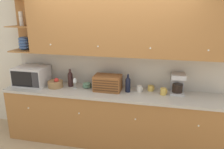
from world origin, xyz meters
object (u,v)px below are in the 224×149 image
object	(u,v)px
bowl_stack_on_counter	(87,85)
mug_blue_second	(151,88)
fruit_basket	(56,84)
coffee_maker	(178,83)
mug	(163,91)
mug_patterned_third	(140,89)
wine_glass	(75,81)
microwave	(32,76)
wine_bottle	(70,78)
second_wine_bottle	(128,84)
bread_box	(108,83)

from	to	relation	value
bowl_stack_on_counter	mug_blue_second	size ratio (longest dim) A/B	1.53
fruit_basket	coffee_maker	xyz separation A→B (m)	(2.01, 0.17, 0.11)
fruit_basket	mug	bearing A→B (deg)	1.30
mug_blue_second	mug_patterned_third	bearing A→B (deg)	-156.22
wine_glass	microwave	bearing A→B (deg)	179.43
wine_bottle	bowl_stack_on_counter	world-z (taller)	wine_bottle
fruit_basket	mug_patterned_third	distance (m)	1.43
fruit_basket	coffee_maker	bearing A→B (deg)	4.89
second_wine_bottle	coffee_maker	world-z (taller)	coffee_maker
microwave	coffee_maker	xyz separation A→B (m)	(2.47, 0.14, 0.00)
mug_blue_second	bowl_stack_on_counter	bearing A→B (deg)	-175.35
mug_patterned_third	bowl_stack_on_counter	bearing A→B (deg)	-179.42
wine_bottle	mug	distance (m)	1.57
fruit_basket	coffee_maker	size ratio (longest dim) A/B	0.79
bowl_stack_on_counter	mug_blue_second	distance (m)	1.07
bowl_stack_on_counter	second_wine_bottle	xyz separation A→B (m)	(0.70, -0.04, 0.09)
fruit_basket	second_wine_bottle	size ratio (longest dim) A/B	0.88
wine_glass	bread_box	bearing A→B (deg)	2.02
wine_glass	bread_box	xyz separation A→B (m)	(0.56, 0.02, 0.00)
bread_box	coffee_maker	distance (m)	1.11
coffee_maker	fruit_basket	bearing A→B (deg)	-175.11
microwave	mug_blue_second	size ratio (longest dim) A/B	5.20
fruit_basket	bread_box	size ratio (longest dim) A/B	0.59
wine_bottle	mug_blue_second	size ratio (longest dim) A/B	2.94
fruit_basket	second_wine_bottle	distance (m)	1.24
fruit_basket	mug_blue_second	size ratio (longest dim) A/B	2.46
mug_patterned_third	mug	bearing A→B (deg)	-8.74
second_wine_bottle	mug	distance (m)	0.57
wine_bottle	second_wine_bottle	bearing A→B (deg)	-3.13
bread_box	mug_blue_second	size ratio (longest dim) A/B	4.20
microwave	second_wine_bottle	bearing A→B (deg)	0.67
bread_box	second_wine_bottle	bearing A→B (deg)	1.40
fruit_basket	wine_glass	xyz separation A→B (m)	(0.34, 0.02, 0.06)
microwave	wine_bottle	bearing A→B (deg)	6.21
wine_glass	mug	xyz separation A→B (m)	(1.45, 0.02, -0.07)
second_wine_bottle	wine_glass	bearing A→B (deg)	-178.21
wine_glass	coffee_maker	xyz separation A→B (m)	(1.66, 0.15, 0.04)
second_wine_bottle	coffee_maker	size ratio (longest dim) A/B	0.90
microwave	mug	bearing A→B (deg)	0.32
microwave	mug_blue_second	bearing A→B (deg)	4.11
bowl_stack_on_counter	coffee_maker	xyz separation A→B (m)	(1.47, 0.08, 0.12)
fruit_basket	wine_bottle	world-z (taller)	wine_bottle
mug_blue_second	mug	distance (m)	0.24
mug_blue_second	wine_bottle	bearing A→B (deg)	-176.95
microwave	fruit_basket	bearing A→B (deg)	-3.50
bowl_stack_on_counter	mug	world-z (taller)	mug
mug_patterned_third	mug_blue_second	size ratio (longest dim) A/B	0.96
wine_bottle	wine_glass	distance (m)	0.14
mug_patterned_third	mug_blue_second	xyz separation A→B (m)	(0.18, 0.08, -0.01)
microwave	mug	distance (m)	2.26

